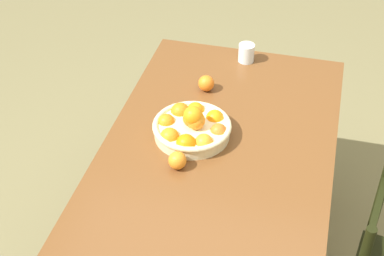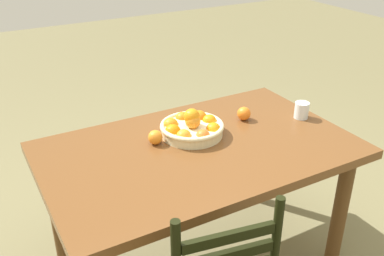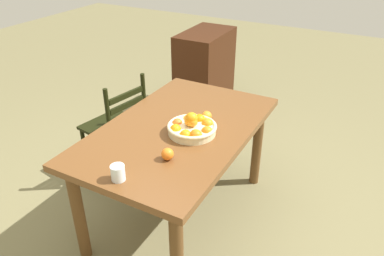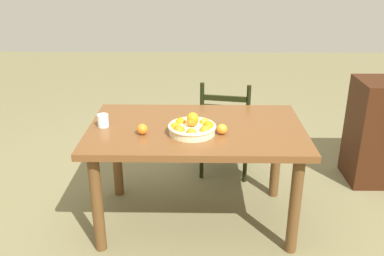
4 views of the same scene
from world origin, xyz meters
name	(u,v)px [view 1 (image 1 of 4)]	position (x,y,z in m)	size (l,w,h in m)	color
dining_table	(218,163)	(0.00, 0.00, 0.67)	(1.52, 0.93, 0.77)	brown
fruit_bowl	(192,127)	(-0.03, -0.12, 0.82)	(0.33, 0.33, 0.15)	beige
orange_loose_0	(177,160)	(0.17, -0.13, 0.81)	(0.07, 0.07, 0.07)	orange
orange_loose_1	(206,83)	(-0.36, -0.14, 0.81)	(0.07, 0.07, 0.07)	orange
drinking_glass	(246,53)	(-0.66, -0.01, 0.82)	(0.08, 0.08, 0.09)	silver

